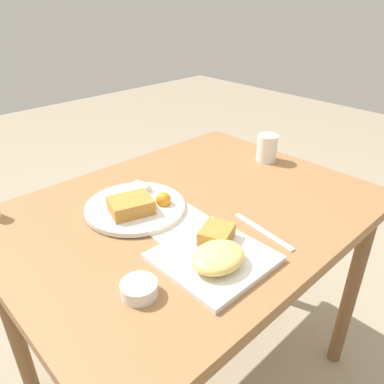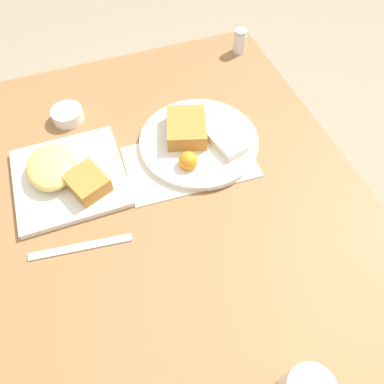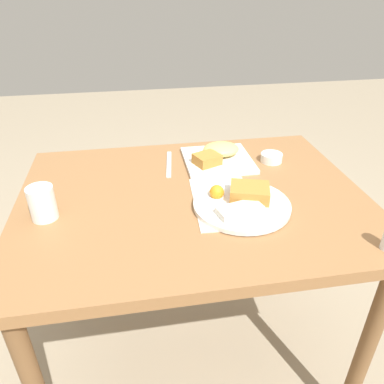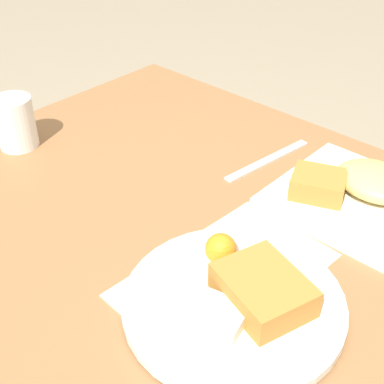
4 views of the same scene
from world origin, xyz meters
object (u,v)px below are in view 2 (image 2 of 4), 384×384
(plate_oval_far, at_px, (197,139))
(butter_knife, at_px, (81,247))
(plate_square_near, at_px, (65,174))
(sauce_ramekin, at_px, (67,115))
(salt_shaker, at_px, (240,43))

(plate_oval_far, bearing_deg, butter_knife, -60.41)
(butter_knife, bearing_deg, plate_square_near, 96.36)
(plate_oval_far, bearing_deg, plate_square_near, -89.81)
(plate_square_near, xyz_separation_m, plate_oval_far, (-0.00, 0.31, -0.00))
(plate_oval_far, height_order, sauce_ramekin, plate_oval_far)
(sauce_ramekin, height_order, butter_knife, sauce_ramekin)
(salt_shaker, bearing_deg, sauce_ramekin, -77.74)
(plate_oval_far, relative_size, salt_shaker, 4.21)
(sauce_ramekin, xyz_separation_m, salt_shaker, (-0.11, 0.52, 0.01))
(plate_square_near, relative_size, sauce_ramekin, 3.09)
(plate_square_near, height_order, plate_oval_far, plate_square_near)
(butter_knife, bearing_deg, plate_oval_far, 36.85)
(plate_square_near, distance_m, plate_oval_far, 0.31)
(plate_oval_far, xyz_separation_m, butter_knife, (0.18, -0.32, -0.02))
(plate_oval_far, distance_m, salt_shaker, 0.39)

